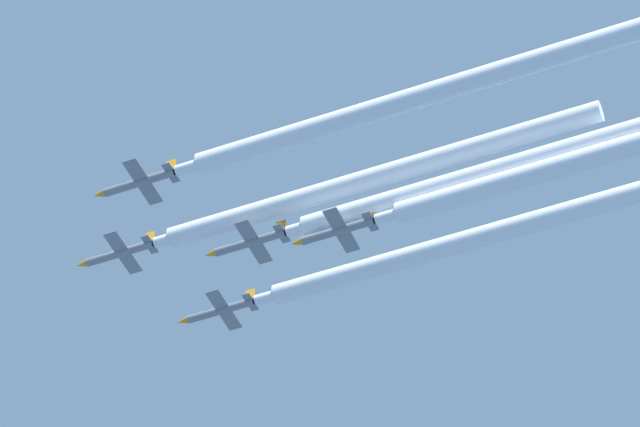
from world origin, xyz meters
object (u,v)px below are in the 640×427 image
(jet_lead, at_px, (118,254))
(jet_right_wingman, at_px, (218,311))
(jet_left_wingman, at_px, (137,183))
(jet_high_trail, at_px, (335,231))
(jet_slot, at_px, (248,243))

(jet_lead, bearing_deg, jet_right_wingman, -33.55)
(jet_left_wingman, bearing_deg, jet_high_trail, -57.24)
(jet_lead, relative_size, jet_slot, 1.00)
(jet_right_wingman, xyz_separation_m, jet_high_trail, (-11.25, -20.00, -4.14))
(jet_slot, relative_size, jet_high_trail, 1.00)
(jet_right_wingman, xyz_separation_m, jet_slot, (-11.08, -8.90, -1.72))
(jet_slot, bearing_deg, jet_high_trail, -90.88)
(jet_slot, bearing_deg, jet_right_wingman, 38.78)
(jet_left_wingman, height_order, jet_slot, jet_left_wingman)
(jet_lead, bearing_deg, jet_slot, -86.98)
(jet_high_trail, bearing_deg, jet_right_wingman, 60.65)
(jet_left_wingman, distance_m, jet_slot, 15.19)
(jet_lead, distance_m, jet_high_trail, 28.60)
(jet_left_wingman, relative_size, jet_slot, 1.00)
(jet_slot, height_order, jet_high_trail, jet_slot)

